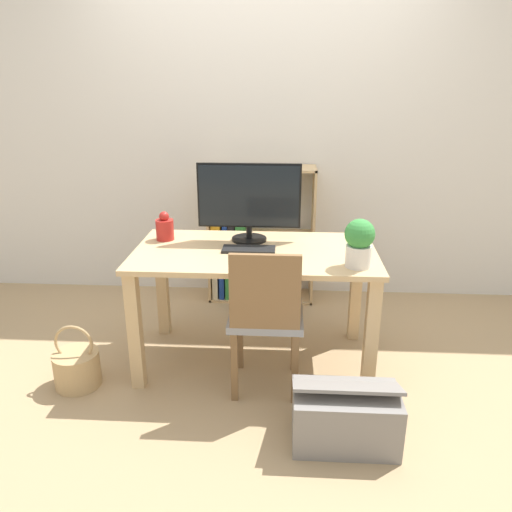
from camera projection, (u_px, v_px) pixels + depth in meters
ground_plane at (255, 359)px, 3.13m from camera, size 10.00×10.00×0.00m
wall_back at (264, 129)px, 3.74m from camera, size 8.00×0.05×2.60m
desk at (255, 270)px, 2.92m from camera, size 1.40×0.75×0.73m
monitor at (249, 199)px, 2.97m from camera, size 0.62×0.21×0.47m
keyboard at (249, 249)px, 2.87m from camera, size 0.30×0.13×0.02m
vase at (165, 228)px, 3.04m from camera, size 0.11×0.11×0.18m
potted_plant at (359, 242)px, 2.58m from camera, size 0.16×0.16×0.26m
chair at (266, 314)px, 2.67m from camera, size 0.40×0.40×0.86m
bookshelf at (242, 236)px, 3.85m from camera, size 0.81×0.28×1.04m
basket at (77, 368)px, 2.83m from camera, size 0.26×0.26×0.38m
storage_box at (345, 416)px, 2.38m from camera, size 0.51×0.34×0.34m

